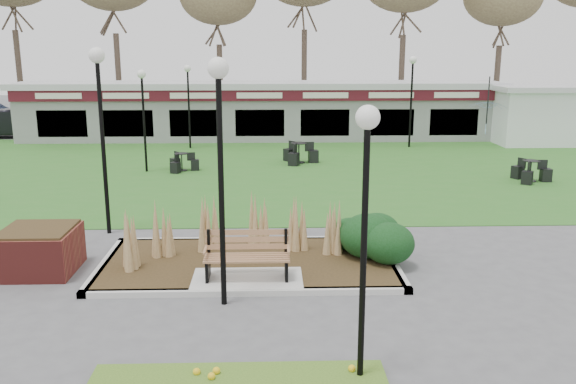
{
  "coord_description": "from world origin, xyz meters",
  "views": [
    {
      "loc": [
        0.46,
        -11.32,
        4.63
      ],
      "look_at": [
        0.87,
        2.0,
        1.45
      ],
      "focal_mm": 38.0,
      "sensor_mm": 36.0,
      "label": 1
    }
  ],
  "objects_px": {
    "service_hut": "(537,114)",
    "lamp_post_near_left": "(366,185)",
    "car_black": "(17,123)",
    "brick_planter": "(39,250)",
    "bistro_set_b": "(299,156)",
    "lamp_post_mid_left": "(143,98)",
    "bistro_set_d": "(530,174)",
    "food_pavilion": "(260,110)",
    "lamp_post_far_right": "(412,81)",
    "lamp_post_near_right": "(220,129)",
    "park_bench": "(247,255)",
    "lamp_post_mid_right": "(100,100)",
    "lamp_post_far_left": "(188,88)",
    "bistro_set_c": "(182,165)",
    "patio_umbrella": "(487,118)"
  },
  "relations": [
    {
      "from": "service_hut",
      "to": "lamp_post_near_left",
      "type": "relative_size",
      "value": 1.12
    },
    {
      "from": "service_hut",
      "to": "car_black",
      "type": "bearing_deg",
      "value": 173.49
    },
    {
      "from": "brick_planter",
      "to": "bistro_set_b",
      "type": "height_order",
      "value": "brick_planter"
    },
    {
      "from": "lamp_post_mid_left",
      "to": "bistro_set_d",
      "type": "relative_size",
      "value": 2.71
    },
    {
      "from": "lamp_post_mid_left",
      "to": "food_pavilion",
      "type": "bearing_deg",
      "value": 63.4
    },
    {
      "from": "lamp_post_far_right",
      "to": "lamp_post_mid_left",
      "type": "bearing_deg",
      "value": -154.21
    },
    {
      "from": "brick_planter",
      "to": "lamp_post_far_right",
      "type": "bearing_deg",
      "value": 54.37
    },
    {
      "from": "bistro_set_d",
      "to": "lamp_post_near_right",
      "type": "bearing_deg",
      "value": -134.61
    },
    {
      "from": "brick_planter",
      "to": "car_black",
      "type": "height_order",
      "value": "car_black"
    },
    {
      "from": "lamp_post_mid_left",
      "to": "lamp_post_near_right",
      "type": "bearing_deg",
      "value": -72.82
    },
    {
      "from": "park_bench",
      "to": "bistro_set_d",
      "type": "bearing_deg",
      "value": 43.43
    },
    {
      "from": "lamp_post_mid_right",
      "to": "lamp_post_near_right",
      "type": "bearing_deg",
      "value": -54.2
    },
    {
      "from": "lamp_post_far_left",
      "to": "car_black",
      "type": "relative_size",
      "value": 0.87
    },
    {
      "from": "lamp_post_mid_right",
      "to": "bistro_set_b",
      "type": "bearing_deg",
      "value": 60.56
    },
    {
      "from": "bistro_set_b",
      "to": "bistro_set_c",
      "type": "bearing_deg",
      "value": -162.06
    },
    {
      "from": "lamp_post_mid_right",
      "to": "bistro_set_d",
      "type": "bearing_deg",
      "value": 23.04
    },
    {
      "from": "food_pavilion",
      "to": "car_black",
      "type": "bearing_deg",
      "value": 175.36
    },
    {
      "from": "lamp_post_mid_left",
      "to": "lamp_post_mid_right",
      "type": "relative_size",
      "value": 0.83
    },
    {
      "from": "lamp_post_near_left",
      "to": "lamp_post_near_right",
      "type": "xyz_separation_m",
      "value": [
        -2.13,
        2.7,
        0.41
      ]
    },
    {
      "from": "service_hut",
      "to": "lamp_post_far_right",
      "type": "height_order",
      "value": "lamp_post_far_right"
    },
    {
      "from": "lamp_post_near_right",
      "to": "lamp_post_mid_right",
      "type": "bearing_deg",
      "value": 125.8
    },
    {
      "from": "bistro_set_d",
      "to": "service_hut",
      "type": "bearing_deg",
      "value": 65.82
    },
    {
      "from": "lamp_post_far_left",
      "to": "bistro_set_c",
      "type": "height_order",
      "value": "lamp_post_far_left"
    },
    {
      "from": "brick_planter",
      "to": "bistro_set_c",
      "type": "xyz_separation_m",
      "value": [
        1.51,
        10.64,
        -0.23
      ]
    },
    {
      "from": "lamp_post_near_right",
      "to": "lamp_post_mid_right",
      "type": "xyz_separation_m",
      "value": [
        -3.25,
        4.51,
        0.11
      ]
    },
    {
      "from": "park_bench",
      "to": "bistro_set_c",
      "type": "xyz_separation_m",
      "value": [
        -2.89,
        11.39,
        -0.34
      ]
    },
    {
      "from": "bistro_set_b",
      "to": "car_black",
      "type": "relative_size",
      "value": 0.35
    },
    {
      "from": "bistro_set_d",
      "to": "car_black",
      "type": "relative_size",
      "value": 0.32
    },
    {
      "from": "lamp_post_mid_left",
      "to": "park_bench",
      "type": "bearing_deg",
      "value": -69.54
    },
    {
      "from": "lamp_post_mid_right",
      "to": "lamp_post_far_right",
      "type": "relative_size",
      "value": 1.1
    },
    {
      "from": "lamp_post_near_left",
      "to": "lamp_post_mid_right",
      "type": "height_order",
      "value": "lamp_post_mid_right"
    },
    {
      "from": "park_bench",
      "to": "lamp_post_near_right",
      "type": "relative_size",
      "value": 0.38
    },
    {
      "from": "lamp_post_far_left",
      "to": "patio_umbrella",
      "type": "bearing_deg",
      "value": 0.1
    },
    {
      "from": "patio_umbrella",
      "to": "food_pavilion",
      "type": "bearing_deg",
      "value": 164.63
    },
    {
      "from": "lamp_post_far_right",
      "to": "bistro_set_b",
      "type": "xyz_separation_m",
      "value": [
        -5.41,
        -3.89,
        -2.78
      ]
    },
    {
      "from": "lamp_post_near_left",
      "to": "lamp_post_near_right",
      "type": "height_order",
      "value": "lamp_post_near_right"
    },
    {
      "from": "lamp_post_far_left",
      "to": "lamp_post_near_right",
      "type": "bearing_deg",
      "value": -80.93
    },
    {
      "from": "lamp_post_far_left",
      "to": "patio_umbrella",
      "type": "height_order",
      "value": "lamp_post_far_left"
    },
    {
      "from": "bistro_set_c",
      "to": "bistro_set_d",
      "type": "xyz_separation_m",
      "value": [
        12.51,
        -2.28,
        0.02
      ]
    },
    {
      "from": "lamp_post_far_left",
      "to": "bistro_set_c",
      "type": "distance_m",
      "value": 5.95
    },
    {
      "from": "brick_planter",
      "to": "lamp_post_far_left",
      "type": "height_order",
      "value": "lamp_post_far_left"
    },
    {
      "from": "lamp_post_near_left",
      "to": "lamp_post_mid_left",
      "type": "distance_m",
      "value": 16.18
    },
    {
      "from": "lamp_post_mid_left",
      "to": "bistro_set_b",
      "type": "xyz_separation_m",
      "value": [
        5.87,
        1.56,
        -2.49
      ]
    },
    {
      "from": "bistro_set_d",
      "to": "patio_umbrella",
      "type": "bearing_deg",
      "value": 82.04
    },
    {
      "from": "brick_planter",
      "to": "patio_umbrella",
      "type": "xyz_separation_m",
      "value": [
        15.09,
        16.02,
        0.92
      ]
    },
    {
      "from": "lamp_post_near_left",
      "to": "brick_planter",
      "type": "bearing_deg",
      "value": 143.72
    },
    {
      "from": "bistro_set_d",
      "to": "food_pavilion",
      "type": "bearing_deg",
      "value": 132.2
    },
    {
      "from": "lamp_post_far_right",
      "to": "lamp_post_far_left",
      "type": "height_order",
      "value": "lamp_post_far_right"
    },
    {
      "from": "park_bench",
      "to": "brick_planter",
      "type": "xyz_separation_m",
      "value": [
        -4.4,
        0.75,
        -0.11
      ]
    },
    {
      "from": "brick_planter",
      "to": "lamp_post_far_right",
      "type": "distance_m",
      "value": 19.86
    }
  ]
}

